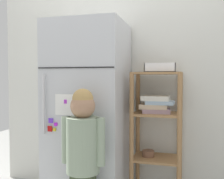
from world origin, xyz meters
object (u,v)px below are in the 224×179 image
at_px(refrigerator, 88,113).
at_px(fruit_bin, 162,69).
at_px(pantry_shelf_unit, 156,120).
at_px(child_standing, 83,144).

bearing_deg(refrigerator, fruit_bin, 11.76).
xyz_separation_m(pantry_shelf_unit, fruit_bin, (0.04, 0.00, 0.44)).
bearing_deg(child_standing, fruit_bin, 47.98).
distance_m(child_standing, fruit_bin, 0.93).
distance_m(refrigerator, fruit_bin, 0.74).
distance_m(pantry_shelf_unit, fruit_bin, 0.44).
bearing_deg(child_standing, refrigerator, 105.77).
xyz_separation_m(child_standing, pantry_shelf_unit, (0.46, 0.55, 0.11)).
bearing_deg(refrigerator, child_standing, -74.23).
relative_size(child_standing, pantry_shelf_unit, 0.89).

